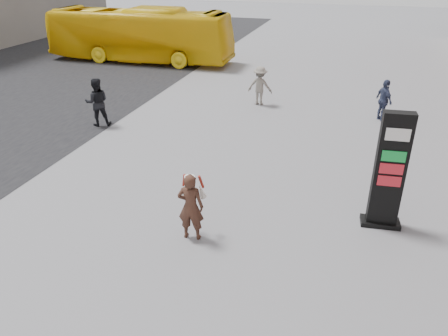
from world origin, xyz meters
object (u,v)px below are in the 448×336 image
(woman, at_px, (191,206))
(bus, at_px, (139,35))
(pedestrian_a, at_px, (97,102))
(pedestrian_b, at_px, (260,86))
(pedestrian_c, at_px, (384,100))
(info_pylon, at_px, (389,172))

(woman, distance_m, bus, 17.93)
(pedestrian_a, xyz_separation_m, pedestrian_b, (5.05, 4.05, -0.08))
(woman, bearing_deg, pedestrian_a, -50.83)
(pedestrian_a, bearing_deg, pedestrian_c, 168.74)
(pedestrian_a, height_order, pedestrian_b, pedestrian_a)
(info_pylon, height_order, pedestrian_c, info_pylon)
(pedestrian_b, relative_size, pedestrian_c, 1.02)
(pedestrian_a, distance_m, pedestrian_c, 10.45)
(woman, distance_m, pedestrian_a, 7.98)
(info_pylon, xyz_separation_m, pedestrian_c, (0.15, 7.37, -0.59))
(woman, xyz_separation_m, pedestrian_b, (-0.65, 9.64, -0.02))
(woman, xyz_separation_m, pedestrian_a, (-5.69, 5.59, 0.06))
(info_pylon, height_order, bus, bus)
(pedestrian_a, relative_size, pedestrian_c, 1.12)
(woman, bearing_deg, bus, -66.32)
(pedestrian_b, bearing_deg, woman, 97.66)
(bus, xyz_separation_m, pedestrian_b, (8.32, -5.87, -0.70))
(pedestrian_c, bearing_deg, woman, 124.78)
(bus, distance_m, pedestrian_a, 10.47)
(bus, xyz_separation_m, pedestrian_c, (13.11, -6.42, -0.71))
(woman, relative_size, bus, 0.15)
(woman, relative_size, pedestrian_a, 0.91)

